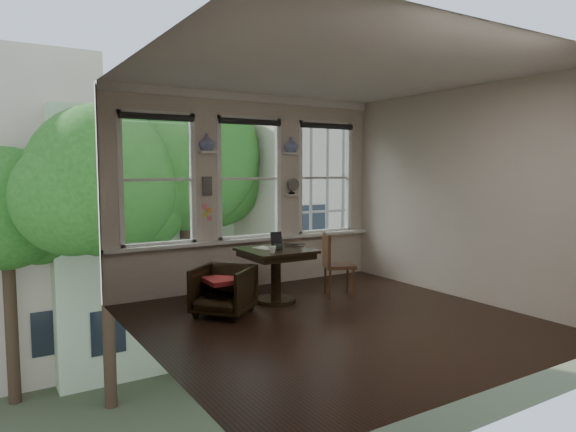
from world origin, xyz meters
TOP-DOWN VIEW (x-y plane):
  - ground at (0.00, 0.00)m, footprint 4.50×4.50m
  - ceiling at (0.00, 0.00)m, footprint 4.50×4.50m
  - wall_back at (0.00, 2.25)m, footprint 4.50×0.00m
  - wall_front at (0.00, -2.25)m, footprint 4.50×0.00m
  - wall_left at (-2.25, 0.00)m, footprint 0.00×4.50m
  - wall_right at (2.25, 0.00)m, footprint 0.00×4.50m
  - window_left at (-1.45, 2.25)m, footprint 1.10×0.12m
  - window_center at (0.00, 2.25)m, footprint 1.10×0.12m
  - window_right at (1.45, 2.25)m, footprint 1.10×0.12m
  - shelf_left at (-0.72, 2.15)m, footprint 0.26×0.16m
  - shelf_right at (0.72, 2.15)m, footprint 0.26×0.16m
  - intercom at (-0.72, 2.18)m, footprint 0.14×0.06m
  - sticky_notes at (-0.72, 2.19)m, footprint 0.16×0.01m
  - desk_fan at (0.72, 2.13)m, footprint 0.20×0.20m
  - vase_left at (-0.72, 2.15)m, footprint 0.24×0.24m
  - vase_right at (0.72, 2.15)m, footprint 0.24×0.24m
  - table at (-0.15, 1.15)m, footprint 0.90×0.90m
  - armchair_left at (-1.04, 0.96)m, footprint 0.97×0.97m
  - cushion_red at (-1.04, 0.96)m, footprint 0.45×0.45m
  - side_chair_right at (0.81, 0.96)m, footprint 0.56×0.56m
  - laptop at (0.22, 1.23)m, footprint 0.36×0.32m
  - mug at (-0.36, 0.88)m, footprint 0.12×0.12m
  - drinking_glass at (-0.17, 1.05)m, footprint 0.15×0.15m
  - tablet at (-0.07, 1.27)m, footprint 0.17×0.10m
  - papers at (-0.25, 1.30)m, footprint 0.29×0.35m

SIDE VIEW (x-z plane):
  - ground at x=0.00m, z-range 0.00..0.00m
  - armchair_left at x=-1.04m, z-range 0.00..0.63m
  - table at x=-0.15m, z-range 0.00..0.75m
  - cushion_red at x=-1.04m, z-range 0.42..0.48m
  - side_chair_right at x=0.81m, z-range 0.00..0.92m
  - papers at x=-0.25m, z-range 0.75..0.75m
  - laptop at x=0.22m, z-range 0.75..0.77m
  - mug at x=-0.36m, z-range 0.75..0.84m
  - drinking_glass at x=-0.17m, z-range 0.75..0.84m
  - tablet at x=-0.07m, z-range 0.75..0.97m
  - sticky_notes at x=-0.72m, z-range 1.13..1.37m
  - wall_back at x=0.00m, z-range -0.75..3.75m
  - wall_front at x=0.00m, z-range -0.75..3.75m
  - wall_left at x=-2.25m, z-range -0.75..3.75m
  - wall_right at x=2.25m, z-range -0.75..3.75m
  - desk_fan at x=0.72m, z-range 1.41..1.65m
  - intercom at x=-0.72m, z-range 1.46..1.74m
  - window_left at x=-1.45m, z-range 0.75..2.65m
  - window_center at x=0.00m, z-range 0.75..2.65m
  - window_right at x=1.45m, z-range 0.75..2.65m
  - shelf_left at x=-0.72m, z-range 2.08..2.12m
  - shelf_right at x=0.72m, z-range 2.08..2.12m
  - vase_left at x=-0.72m, z-range 2.12..2.36m
  - vase_right at x=0.72m, z-range 2.12..2.36m
  - ceiling at x=0.00m, z-range 3.00..3.00m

